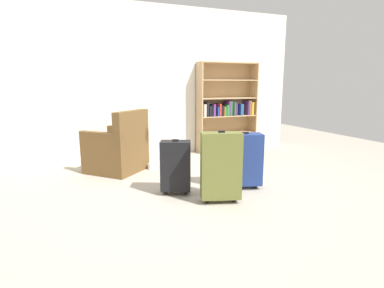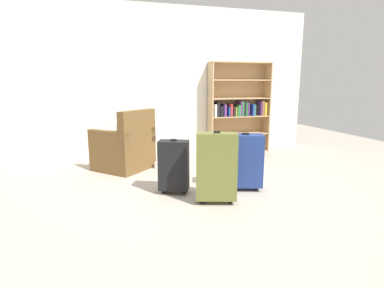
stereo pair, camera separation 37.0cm
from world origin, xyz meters
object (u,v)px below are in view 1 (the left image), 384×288
at_px(bookshelf, 226,108).
at_px(armchair, 118,150).
at_px(storage_box, 236,149).
at_px(mug, 151,166).
at_px(suitcase_navy_blue, 244,159).
at_px(suitcase_black, 176,166).
at_px(suitcase_olive, 221,166).

relative_size(bookshelf, armchair, 1.67).
bearing_deg(bookshelf, storage_box, -91.77).
xyz_separation_m(armchair, mug, (0.46, -0.10, -0.27)).
relative_size(suitcase_navy_blue, suitcase_black, 1.08).
relative_size(bookshelf, mug, 13.79).
bearing_deg(storage_box, armchair, -173.13).
height_order(bookshelf, suitcase_olive, bookshelf).
bearing_deg(armchair, storage_box, 6.87).
xyz_separation_m(mug, suitcase_navy_blue, (0.87, -1.22, 0.32)).
bearing_deg(mug, suitcase_navy_blue, -54.67).
bearing_deg(suitcase_olive, suitcase_navy_blue, 33.79).
bearing_deg(storage_box, suitcase_navy_blue, -116.63).
distance_m(suitcase_navy_blue, suitcase_black, 0.85).
height_order(armchair, suitcase_olive, armchair).
distance_m(armchair, mug, 0.54).
distance_m(bookshelf, suitcase_olive, 2.71).
distance_m(bookshelf, suitcase_black, 2.59).
distance_m(bookshelf, suitcase_navy_blue, 2.24).
relative_size(storage_box, suitcase_olive, 0.60).
xyz_separation_m(suitcase_navy_blue, suitcase_black, (-0.85, 0.10, -0.03)).
bearing_deg(armchair, bookshelf, 18.55).
height_order(bookshelf, storage_box, bookshelf).
bearing_deg(suitcase_olive, armchair, 117.36).
bearing_deg(armchair, suitcase_olive, -62.64).
bearing_deg(mug, storage_box, 11.92).
xyz_separation_m(storage_box, suitcase_navy_blue, (-0.79, -1.57, 0.25)).
bearing_deg(suitcase_navy_blue, suitcase_black, 173.08).
relative_size(bookshelf, storage_box, 3.52).
xyz_separation_m(bookshelf, suitcase_black, (-1.65, -1.93, -0.48)).
bearing_deg(suitcase_black, mug, 91.04).
height_order(storage_box, suitcase_black, suitcase_black).
bearing_deg(bookshelf, suitcase_olive, -118.57).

